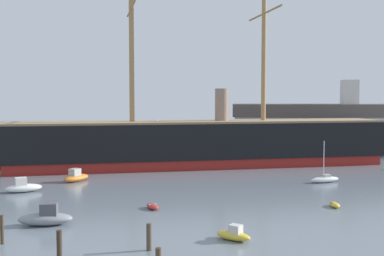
% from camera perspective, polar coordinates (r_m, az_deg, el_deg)
% --- Properties ---
extents(tall_ship, '(73.82, 28.55, 36.52)m').
position_cam_1_polar(tall_ship, '(80.60, 0.88, -1.73)').
color(tall_ship, maroon).
rests_on(tall_ship, ground).
extents(motorboat_foreground_left, '(5.09, 2.98, 2.00)m').
position_cam_1_polar(motorboat_foreground_left, '(46.20, -16.67, -9.96)').
color(motorboat_foreground_left, gray).
rests_on(motorboat_foreground_left, ground).
extents(motorboat_foreground_right, '(3.26, 2.59, 1.27)m').
position_cam_1_polar(motorboat_foreground_right, '(40.11, 4.88, -12.28)').
color(motorboat_foreground_right, gold).
rests_on(motorboat_foreground_right, ground).
extents(dinghy_near_centre, '(1.98, 2.43, 0.53)m').
position_cam_1_polar(dinghy_near_centre, '(50.77, -4.61, -9.09)').
color(dinghy_near_centre, '#B22D28').
rests_on(dinghy_near_centre, ground).
extents(motorboat_mid_left, '(4.56, 3.75, 1.79)m').
position_cam_1_polar(motorboat_mid_left, '(62.64, -19.08, -6.51)').
color(motorboat_mid_left, silver).
rests_on(motorboat_mid_left, ground).
extents(dinghy_mid_right, '(1.15, 2.21, 0.50)m').
position_cam_1_polar(dinghy_mid_right, '(53.57, 16.29, -8.57)').
color(dinghy_mid_right, gold).
rests_on(dinghy_mid_right, ground).
extents(motorboat_alongside_bow, '(3.42, 4.59, 1.78)m').
position_cam_1_polar(motorboat_alongside_bow, '(68.44, -13.35, -5.56)').
color(motorboat_alongside_bow, orange).
rests_on(motorboat_alongside_bow, ground).
extents(sailboat_alongside_stern, '(4.43, 3.08, 5.61)m').
position_cam_1_polar(sailboat_alongside_stern, '(68.21, 15.24, -5.76)').
color(sailboat_alongside_stern, silver).
rests_on(sailboat_alongside_stern, ground).
extents(motorboat_far_left, '(2.38, 4.26, 1.69)m').
position_cam_1_polar(motorboat_far_left, '(89.62, -18.30, -3.51)').
color(motorboat_far_left, '#236670').
rests_on(motorboat_far_left, ground).
extents(dinghy_distant_centre, '(2.66, 1.61, 0.59)m').
position_cam_1_polar(dinghy_distant_centre, '(93.49, 1.52, -3.23)').
color(dinghy_distant_centre, '#236670').
rests_on(dinghy_distant_centre, ground).
extents(mooring_piling_nearest, '(0.40, 0.40, 2.04)m').
position_cam_1_polar(mooring_piling_nearest, '(37.42, -5.03, -12.54)').
color(mooring_piling_nearest, '#4C3D2D').
rests_on(mooring_piling_nearest, ground).
extents(mooring_piling_left_pair, '(0.29, 0.29, 2.29)m').
position_cam_1_polar(mooring_piling_left_pair, '(41.51, -21.26, -10.97)').
color(mooring_piling_left_pair, '#423323').
rests_on(mooring_piling_left_pair, ground).
extents(mooring_piling_midwater, '(0.39, 0.39, 2.07)m').
position_cam_1_polar(mooring_piling_midwater, '(36.62, -15.21, -12.99)').
color(mooring_piling_midwater, '#382B1E').
rests_on(mooring_piling_midwater, ground).
extents(dockside_warehouse_right, '(48.28, 14.22, 14.99)m').
position_cam_1_polar(dockside_warehouse_right, '(106.14, 16.96, -0.01)').
color(dockside_warehouse_right, '#565659').
rests_on(dockside_warehouse_right, ground).
extents(seagull_in_flight, '(1.09, 1.05, 0.14)m').
position_cam_1_polar(seagull_in_flight, '(59.10, -4.02, 0.90)').
color(seagull_in_flight, silver).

